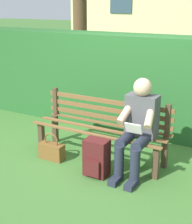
{
  "coord_description": "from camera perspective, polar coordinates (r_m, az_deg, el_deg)",
  "views": [
    {
      "loc": [
        -1.92,
        3.59,
        2.0
      ],
      "look_at": [
        0.0,
        0.1,
        0.68
      ],
      "focal_mm": 53.29,
      "sensor_mm": 36.0,
      "label": 1
    }
  ],
  "objects": [
    {
      "name": "hedge_backdrop",
      "position": [
        5.44,
        4.65,
        5.4
      ],
      "size": [
        5.94,
        0.69,
        1.58
      ],
      "color": "#265B28",
      "rests_on": "ground"
    },
    {
      "name": "handbag",
      "position": [
        4.49,
        -7.62,
        -6.58
      ],
      "size": [
        0.35,
        0.14,
        0.37
      ],
      "color": "brown",
      "rests_on": "ground"
    },
    {
      "name": "person_seated",
      "position": [
        3.99,
        7.22,
        -2.2
      ],
      "size": [
        0.44,
        0.73,
        1.16
      ],
      "color": "#4C4C51",
      "rests_on": "ground"
    },
    {
      "name": "backpack",
      "position": [
        4.02,
        0.08,
        -7.91
      ],
      "size": [
        0.29,
        0.27,
        0.46
      ],
      "color": "#4C1919",
      "rests_on": "ground"
    },
    {
      "name": "park_bench",
      "position": [
        4.43,
        1.13,
        -2.44
      ],
      "size": [
        1.84,
        0.49,
        0.83
      ],
      "color": "#4C3828",
      "rests_on": "ground"
    },
    {
      "name": "ground",
      "position": [
        4.54,
        0.62,
        -7.84
      ],
      "size": [
        60.0,
        60.0,
        0.0
      ],
      "primitive_type": "plane",
      "color": "#3D6B2D"
    }
  ]
}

